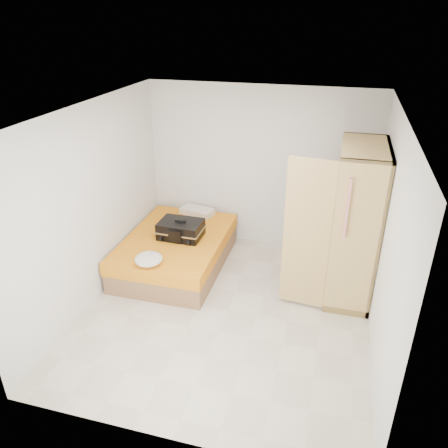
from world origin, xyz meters
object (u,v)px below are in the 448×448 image
(wardrobe, at_px, (351,228))
(suitcase, at_px, (181,229))
(person, at_px, (298,240))
(round_cushion, at_px, (149,259))
(bed, at_px, (176,251))

(wardrobe, xyz_separation_m, suitcase, (-2.42, 0.05, -0.37))
(wardrobe, bearing_deg, person, -168.40)
(round_cushion, bearing_deg, wardrobe, 17.01)
(bed, relative_size, wardrobe, 0.96)
(suitcase, bearing_deg, wardrobe, -0.14)
(wardrobe, xyz_separation_m, round_cushion, (-2.57, -0.79, -0.43))
(person, distance_m, suitcase, 1.77)
(bed, xyz_separation_m, round_cushion, (-0.07, -0.83, 0.32))
(wardrobe, height_order, suitcase, wardrobe)
(bed, height_order, round_cushion, round_cushion)
(suitcase, relative_size, round_cushion, 1.75)
(bed, relative_size, person, 1.29)
(wardrobe, distance_m, round_cushion, 2.72)
(suitcase, bearing_deg, person, -5.06)
(bed, distance_m, person, 1.92)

